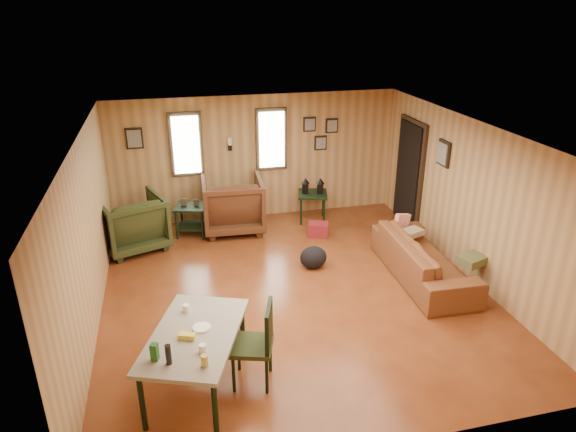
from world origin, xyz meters
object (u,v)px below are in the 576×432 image
object	(u,v)px
sofa	(424,252)
recliner_green	(132,220)
side_table	(313,192)
dining_table	(194,339)
recliner_brown	(233,202)
end_table	(191,215)

from	to	relation	value
sofa	recliner_green	distance (m)	4.87
side_table	dining_table	distance (m)	4.97
sofa	recliner_brown	xyz separation A→B (m)	(-2.59, 2.49, 0.13)
side_table	sofa	bearing A→B (deg)	-67.85
sofa	recliner_green	bearing A→B (deg)	66.34
recliner_green	dining_table	size ratio (longest dim) A/B	0.62
end_table	recliner_brown	bearing A→B (deg)	3.74
sofa	side_table	world-z (taller)	side_table
recliner_brown	side_table	bearing A→B (deg)	-174.01
sofa	dining_table	distance (m)	3.99
recliner_green	side_table	bearing A→B (deg)	167.78
dining_table	side_table	bearing A→B (deg)	80.23
sofa	end_table	bearing A→B (deg)	56.32
side_table	recliner_green	bearing A→B (deg)	-172.64
end_table	side_table	world-z (taller)	side_table
recliner_green	dining_table	xyz separation A→B (m)	(0.79, -3.84, 0.16)
end_table	dining_table	size ratio (longest dim) A/B	0.42
sofa	recliner_green	world-z (taller)	recliner_green
sofa	dining_table	bearing A→B (deg)	117.69
recliner_brown	recliner_green	size ratio (longest dim) A/B	1.07
recliner_green	end_table	distance (m)	1.07
dining_table	end_table	bearing A→B (deg)	108.02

